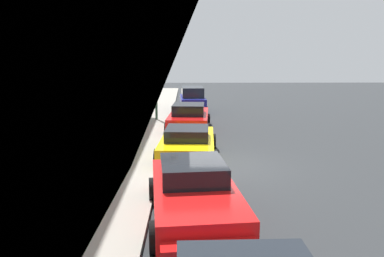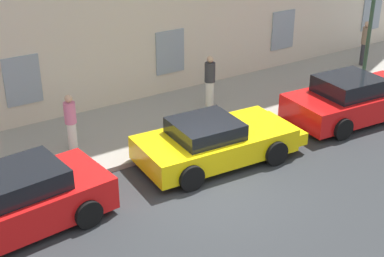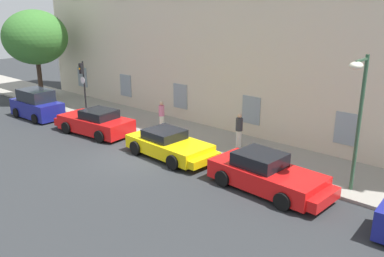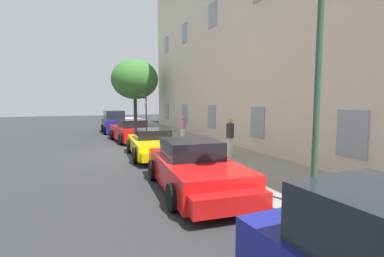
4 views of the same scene
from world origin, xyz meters
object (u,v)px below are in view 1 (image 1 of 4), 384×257
object	(u,v)px
pedestrian_admiring	(118,124)
sportscar_red_lead	(195,200)
hatchback_parked	(192,101)
pedestrian_strolling	(138,101)
street_lamp	(163,57)
traffic_light	(75,164)
sportscar_yellow_flank	(188,143)
pedestrian_bystander	(103,155)
sportscar_white_middle	(189,118)

from	to	relation	value
pedestrian_admiring	sportscar_red_lead	bearing A→B (deg)	-157.55
hatchback_parked	pedestrian_strolling	bearing A→B (deg)	122.41
street_lamp	pedestrian_admiring	distance (m)	6.92
traffic_light	pedestrian_strolling	distance (m)	18.66
hatchback_parked	pedestrian_admiring	size ratio (longest dim) A/B	2.23
sportscar_yellow_flank	sportscar_red_lead	bearing A→B (deg)	-178.66
traffic_light	pedestrian_bystander	bearing A→B (deg)	9.48
sportscar_white_middle	street_lamp	distance (m)	4.30
sportscar_red_lead	pedestrian_strolling	world-z (taller)	pedestrian_strolling
sportscar_white_middle	traffic_light	size ratio (longest dim) A/B	1.46
sportscar_yellow_flank	sportscar_white_middle	size ratio (longest dim) A/B	0.94
traffic_light	pedestrian_strolling	bearing A→B (deg)	4.61
sportscar_red_lead	sportscar_yellow_flank	xyz separation A→B (m)	(5.93, 0.14, -0.03)
traffic_light	pedestrian_bystander	distance (m)	6.28
hatchback_parked	traffic_light	world-z (taller)	traffic_light
hatchback_parked	street_lamp	bearing A→B (deg)	153.83
sportscar_yellow_flank	pedestrian_strolling	distance (m)	9.82
pedestrian_admiring	pedestrian_strolling	distance (m)	7.51
sportscar_white_middle	traffic_light	world-z (taller)	traffic_light
sportscar_yellow_flank	pedestrian_admiring	xyz separation A→B (m)	(1.79, 3.05, 0.43)
sportscar_white_middle	pedestrian_strolling	distance (m)	5.05
pedestrian_admiring	sportscar_yellow_flank	bearing A→B (deg)	-120.41
traffic_light	street_lamp	world-z (taller)	street_lamp
hatchback_parked	street_lamp	size ratio (longest dim) A/B	0.73
sportscar_red_lead	pedestrian_bystander	size ratio (longest dim) A/B	3.04
traffic_light	pedestrian_admiring	xyz separation A→B (m)	(11.03, 1.45, -1.48)
traffic_light	pedestrian_admiring	distance (m)	11.23
street_lamp	pedestrian_strolling	xyz separation A→B (m)	(1.39, 1.69, -2.73)
pedestrian_strolling	sportscar_red_lead	bearing A→B (deg)	-168.02
sportscar_white_middle	hatchback_parked	xyz separation A→B (m)	(6.09, -0.27, 0.17)
sportscar_white_middle	hatchback_parked	world-z (taller)	hatchback_parked
hatchback_parked	pedestrian_strolling	distance (m)	4.10
traffic_light	pedestrian_strolling	size ratio (longest dim) A/B	1.95
sportscar_red_lead	pedestrian_strolling	distance (m)	15.58
sportscar_white_middle	street_lamp	bearing A→B (deg)	30.69
traffic_light	street_lamp	bearing A→B (deg)	-0.66
pedestrian_strolling	sportscar_white_middle	bearing A→B (deg)	-140.75
sportscar_white_middle	pedestrian_admiring	xyz separation A→B (m)	(-3.62, 3.14, 0.39)
sportscar_red_lead	sportscar_yellow_flank	world-z (taller)	sportscar_red_lead
pedestrian_bystander	hatchback_parked	bearing A→B (deg)	-11.37
traffic_light	pedestrian_strolling	world-z (taller)	traffic_light
sportscar_red_lead	pedestrian_strolling	size ratio (longest dim) A/B	2.79
sportscar_white_middle	hatchback_parked	size ratio (longest dim) A/B	1.32
pedestrian_bystander	pedestrian_strolling	bearing A→B (deg)	2.25
sportscar_white_middle	pedestrian_bystander	distance (m)	9.06
sportscar_white_middle	street_lamp	xyz separation A→B (m)	(2.50, 1.49, 3.16)
sportscar_white_middle	traffic_light	xyz separation A→B (m)	(-14.65, 1.68, 1.87)
sportscar_white_middle	hatchback_parked	bearing A→B (deg)	-2.58
hatchback_parked	pedestrian_bystander	distance (m)	15.02
sportscar_yellow_flank	street_lamp	world-z (taller)	street_lamp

